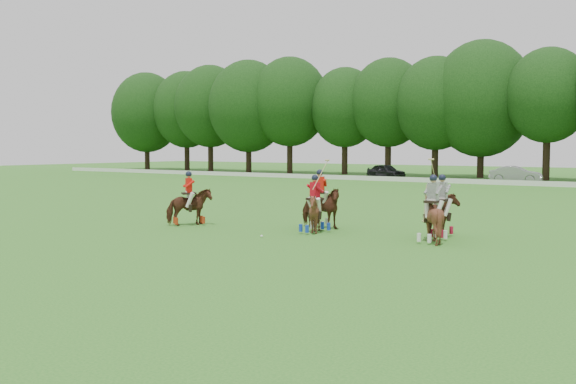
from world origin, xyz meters
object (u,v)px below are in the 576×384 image
Objects in this scene: polo_red_a at (189,206)px; polo_stripe_a at (442,215)px; car_mid at (516,174)px; polo_stripe_b at (433,218)px; polo_red_b at (320,207)px; car_left at (386,171)px; polo_red_c at (315,212)px; polo_ball at (262,236)px.

polo_red_a is 0.80× the size of polo_stripe_a.
car_mid is 1.97× the size of polo_stripe_b.
polo_red_b is (5.05, 2.21, 0.05)m from polo_red_a.
car_left is at bearing 118.74° from polo_stripe_a.
polo_red_b is at bearing -137.98° from car_left.
car_mid is at bearing -70.47° from car_left.
polo_red_a is 0.95× the size of polo_red_b.
polo_red_c is at bearing -65.74° from polo_red_b.
polo_red_b is at bearing -175.98° from polo_stripe_a.
polo_red_c is at bearing 9.93° from polo_red_a.
polo_red_c is at bearing -176.21° from polo_stripe_b.
polo_red_c is at bearing -160.40° from polo_stripe_a.
polo_red_c is 1.19× the size of polo_stripe_b.
polo_stripe_b is at bearing 3.79° from polo_red_c.
polo_ball is (2.41, -41.76, -0.71)m from car_mid.
car_mid is 50.93× the size of polo_ball.
car_left is at bearing 81.28° from car_mid.
polo_ball is (-5.55, -2.40, -0.79)m from polo_stripe_b.
polo_stripe_b is at bearing -82.08° from polo_stripe_a.
polo_red_a is at bearing 166.50° from polo_ball.
polo_ball is at bearing 174.58° from car_mid.
polo_stripe_b reaches higher than car_left.
polo_red_a is (-2.24, -40.65, 0.06)m from car_mid.
polo_red_a is 25.13× the size of polo_ball.
car_mid is at bearing 93.30° from polo_ball.
car_mid reaches higher than car_left.
polo_stripe_b is (10.20, 1.29, 0.03)m from polo_red_a.
polo_red_a reaches higher than polo_ball.
polo_red_a is at bearing -156.42° from polo_red_b.
polo_red_a is 5.69m from polo_red_c.
polo_stripe_a reaches higher than polo_ball.
car_left is 41.61m from polo_red_b.
car_left is 42.95m from polo_red_c.
car_left is 1.90× the size of polo_stripe_b.
polo_red_c reaches higher than polo_ball.
polo_stripe_a is at bearing 4.02° from polo_red_b.
polo_red_b reaches higher than polo_ball.
polo_ball is (15.51, -41.76, -0.71)m from car_left.
car_mid is 1.93× the size of polo_red_b.
car_mid is 40.71m from polo_red_a.
polo_red_a is 0.97× the size of polo_stripe_b.
car_left is 0.96× the size of car_mid.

